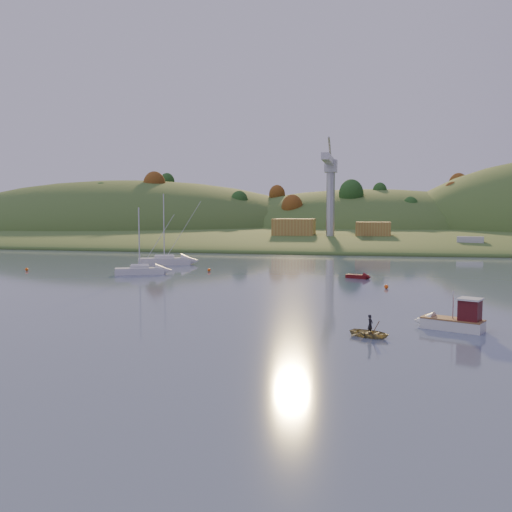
% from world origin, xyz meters
% --- Properties ---
extents(ground, '(500.00, 500.00, 0.00)m').
position_xyz_m(ground, '(0.00, 0.00, 0.00)').
color(ground, '#38425C').
rests_on(ground, ground).
extents(far_shore, '(620.00, 220.00, 1.50)m').
position_xyz_m(far_shore, '(0.00, 230.00, 0.00)').
color(far_shore, '#2C4B1E').
rests_on(far_shore, ground).
extents(shore_slope, '(640.00, 150.00, 7.00)m').
position_xyz_m(shore_slope, '(0.00, 165.00, 0.00)').
color(shore_slope, '#2C4B1E').
rests_on(shore_slope, ground).
extents(hill_left_far, '(120.00, 100.00, 32.00)m').
position_xyz_m(hill_left_far, '(-160.00, 215.00, 0.00)').
color(hill_left_far, '#2C4B1E').
rests_on(hill_left_far, ground).
extents(hill_left, '(170.00, 140.00, 44.00)m').
position_xyz_m(hill_left, '(-90.00, 200.00, 0.00)').
color(hill_left, '#2C4B1E').
rests_on(hill_left, ground).
extents(hill_center, '(140.00, 120.00, 36.00)m').
position_xyz_m(hill_center, '(10.00, 210.00, 0.00)').
color(hill_center, '#2C4B1E').
rests_on(hill_center, ground).
extents(hillside_trees, '(280.00, 50.00, 32.00)m').
position_xyz_m(hillside_trees, '(0.00, 185.00, 0.00)').
color(hillside_trees, '#184418').
rests_on(hillside_trees, ground).
extents(wharf, '(42.00, 16.00, 2.40)m').
position_xyz_m(wharf, '(5.00, 122.00, 1.20)').
color(wharf, slate).
rests_on(wharf, ground).
extents(shed_west, '(11.00, 8.00, 4.80)m').
position_xyz_m(shed_west, '(-8.00, 123.00, 4.80)').
color(shed_west, '#9F7035').
rests_on(shed_west, wharf).
extents(shed_east, '(9.00, 7.00, 4.00)m').
position_xyz_m(shed_east, '(13.00, 124.00, 4.40)').
color(shed_east, '#9F7035').
rests_on(shed_east, wharf).
extents(dock_crane, '(3.20, 28.00, 20.30)m').
position_xyz_m(dock_crane, '(2.00, 118.39, 17.17)').
color(dock_crane, '#B7B7BC').
rests_on(dock_crane, wharf).
extents(fishing_boat, '(5.77, 3.91, 3.55)m').
position_xyz_m(fishing_boat, '(19.37, 17.26, 0.78)').
color(fishing_boat, silver).
rests_on(fishing_boat, ground).
extents(sailboat_near, '(7.41, 4.77, 9.91)m').
position_xyz_m(sailboat_near, '(-20.57, 48.73, 0.67)').
color(sailboat_near, silver).
rests_on(sailboat_near, ground).
extents(sailboat_far, '(9.23, 5.79, 12.32)m').
position_xyz_m(sailboat_far, '(-22.35, 63.48, 0.78)').
color(sailboat_far, silver).
rests_on(sailboat_far, ground).
extents(canoe, '(3.70, 3.29, 0.63)m').
position_xyz_m(canoe, '(13.30, 13.10, 0.32)').
color(canoe, tan).
rests_on(canoe, ground).
extents(paddler, '(0.54, 0.63, 1.45)m').
position_xyz_m(paddler, '(13.30, 13.10, 0.73)').
color(paddler, black).
rests_on(paddler, ground).
extents(red_tender, '(3.79, 2.55, 1.23)m').
position_xyz_m(red_tender, '(11.83, 50.31, 0.26)').
color(red_tender, '#540C0E').
rests_on(red_tender, ground).
extents(work_vessel, '(14.17, 7.44, 3.47)m').
position_xyz_m(work_vessel, '(35.00, 108.00, 1.24)').
color(work_vessel, slate).
rests_on(work_vessel, ground).
extents(buoy_1, '(0.50, 0.50, 0.50)m').
position_xyz_m(buoy_1, '(14.98, 40.44, 0.25)').
color(buoy_1, '#FF560D').
rests_on(buoy_1, ground).
extents(buoy_2, '(0.50, 0.50, 0.50)m').
position_xyz_m(buoy_2, '(-39.93, 49.69, 0.25)').
color(buoy_2, '#FF560D').
rests_on(buoy_2, ground).
extents(buoy_3, '(0.50, 0.50, 0.50)m').
position_xyz_m(buoy_3, '(-11.61, 54.61, 0.25)').
color(buoy_3, '#FF560D').
rests_on(buoy_3, ground).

